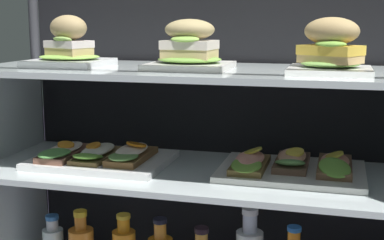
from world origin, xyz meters
TOP-DOWN VIEW (x-y plane):
  - case_frame at (0.00, 0.13)m, footprint 1.10×0.43m
  - shelf_lower_glass at (0.00, 0.00)m, footprint 1.06×0.39m
  - riser_upper_tier at (0.00, 0.00)m, footprint 1.05×0.37m
  - shelf_upper_glass at (0.00, 0.00)m, footprint 1.06×0.39m
  - plated_roll_sandwich_right_of_center at (-0.31, -0.03)m, footprint 0.18×0.18m
  - plated_roll_sandwich_mid_left at (-0.00, -0.02)m, footprint 0.19×0.19m
  - plated_roll_sandwich_center at (0.32, -0.05)m, footprint 0.17×0.17m
  - open_sandwich_tray_mid_left at (-0.24, -0.01)m, footprint 0.34×0.25m
  - open_sandwich_tray_far_right at (0.24, 0.02)m, footprint 0.34×0.25m

SIDE VIEW (x-z plane):
  - shelf_lower_glass at x=0.00m, z-range 0.39..0.40m
  - open_sandwich_tray_far_right at x=0.24m, z-range 0.39..0.45m
  - open_sandwich_tray_mid_left at x=-0.24m, z-range 0.39..0.45m
  - case_frame at x=0.00m, z-range 0.04..0.93m
  - riser_upper_tier at x=0.00m, z-range 0.40..0.64m
  - shelf_upper_glass at x=0.00m, z-range 0.64..0.65m
  - plated_roll_sandwich_right_of_center at x=-0.31m, z-range 0.63..0.76m
  - plated_roll_sandwich_mid_left at x=0.00m, z-range 0.64..0.75m
  - plated_roll_sandwich_center at x=0.32m, z-range 0.64..0.76m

